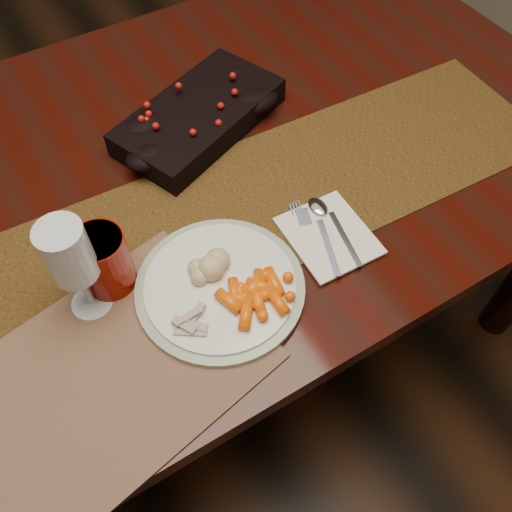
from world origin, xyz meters
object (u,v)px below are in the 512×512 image
dinner_plate (220,287)px  wine_glass (77,271)px  napkin (329,236)px  red_cup (104,261)px  placemat_main (110,373)px  centerpiece (199,113)px  baby_carrots (257,297)px  mashed_potatoes (206,265)px  turkey_shreds (193,323)px  dining_table (186,274)px

dinner_plate → wine_glass: bearing=155.5°
napkin → red_cup: size_ratio=1.39×
placemat_main → centerpiece: bearing=36.8°
napkin → placemat_main: bearing=-172.7°
baby_carrots → red_cup: size_ratio=0.94×
dinner_plate → napkin: 0.21m
napkin → baby_carrots: bearing=-161.4°
baby_carrots → wine_glass: bearing=147.9°
mashed_potatoes → napkin: mashed_potatoes is taller
baby_carrots → napkin: size_ratio=0.68×
turkey_shreds → wine_glass: 0.19m
mashed_potatoes → red_cup: 0.16m
placemat_main → napkin: (0.42, 0.04, 0.00)m
napkin → mashed_potatoes: bearing=173.0°
napkin → red_cup: bearing=165.1°
dinner_plate → baby_carrots: size_ratio=2.59×
dining_table → mashed_potatoes: mashed_potatoes is taller
wine_glass → mashed_potatoes: bearing=-16.4°
mashed_potatoes → wine_glass: 0.20m
placemat_main → napkin: 0.43m
centerpiece → mashed_potatoes: size_ratio=4.54×
centerpiece → turkey_shreds: 0.46m
turkey_shreds → baby_carrots: bearing=-6.4°
dining_table → turkey_shreds: (-0.11, -0.34, 0.40)m
red_cup → wine_glass: wine_glass is taller
mashed_potatoes → napkin: (0.22, -0.04, -0.03)m
centerpiece → wine_glass: 0.44m
dining_table → turkey_shreds: turkey_shreds is taller
dinner_plate → mashed_potatoes: 0.04m
napkin → wine_glass: wine_glass is taller
wine_glass → centerpiece: bearing=38.9°
mashed_potatoes → turkey_shreds: mashed_potatoes is taller
mashed_potatoes → red_cup: red_cup is taller
dining_table → baby_carrots: baby_carrots is taller
dining_table → dinner_plate: 0.49m
turkey_shreds → napkin: 0.29m
red_cup → napkin: bearing=-17.2°
centerpiece → placemat_main: bearing=-132.0°
dining_table → centerpiece: bearing=31.1°
mashed_potatoes → turkey_shreds: size_ratio=1.18×
mashed_potatoes → red_cup: size_ratio=0.67×
mashed_potatoes → red_cup: bearing=151.7°
wine_glass → red_cup: bearing=26.3°
dinner_plate → napkin: (0.21, -0.00, -0.00)m
turkey_shreds → napkin: bearing=8.0°
placemat_main → red_cup: size_ratio=3.85×
napkin → wine_glass: size_ratio=0.82×
dining_table → baby_carrots: size_ratio=16.82×
dining_table → wine_glass: bearing=-137.7°
dining_table → dinner_plate: dinner_plate is taller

